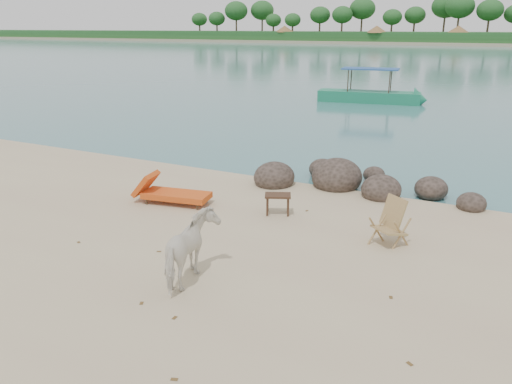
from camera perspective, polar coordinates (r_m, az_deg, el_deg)
water at (r=97.51m, az=25.21°, el=14.10°), size 400.00×400.00×0.00m
far_shore at (r=177.42m, az=26.55°, el=15.11°), size 420.00×90.00×1.40m
far_scenery at (r=144.08m, az=26.36°, el=16.06°), size 420.00×18.00×9.50m
boulders at (r=14.68m, az=10.07°, el=1.21°), size 6.37×2.92×1.10m
cow at (r=9.10m, az=-7.41°, el=-6.73°), size 1.00×1.62×1.27m
side_table at (r=12.38m, az=2.50°, el=-1.55°), size 0.75×0.63×0.51m
lounge_chair at (r=13.26m, az=-9.09°, el=-0.04°), size 2.31×1.15×0.66m
deck_chair at (r=10.93m, az=15.02°, el=-3.62°), size 0.92×0.93×0.99m
boat_near at (r=32.36m, az=12.91°, el=13.01°), size 7.10×2.56×3.37m
dead_leaves at (r=8.41m, az=-4.49°, el=-13.77°), size 7.96×7.32×0.00m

